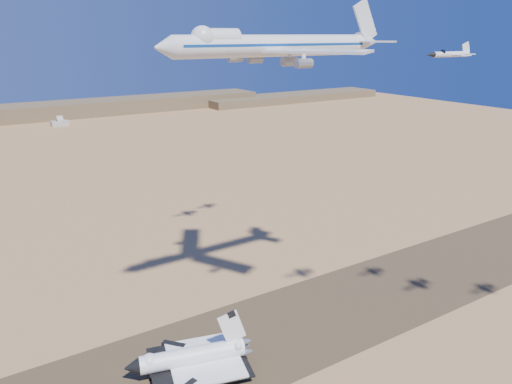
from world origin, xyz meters
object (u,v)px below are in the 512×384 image
carrier_747 (270,46)px  crew_b (227,381)px  chase_jet_e (235,43)px  chase_jet_f (262,41)px  chase_jet_a (450,54)px  shuttle (192,358)px  crew_c (242,372)px  crew_a (221,376)px

carrier_747 → crew_b: size_ratio=43.50×
crew_b → chase_jet_e: size_ratio=0.12×
chase_jet_f → chase_jet_a: bearing=-95.5°
carrier_747 → chase_jet_e: (18.59, 53.01, -0.05)m
shuttle → crew_b: size_ratio=20.99×
crew_c → chase_jet_e: bearing=-71.8°
carrier_747 → chase_jet_e: bearing=70.1°
carrier_747 → chase_jet_e: carrier_747 is taller
crew_a → chase_jet_a: 113.49m
chase_jet_e → chase_jet_f: chase_jet_e is taller
crew_a → chase_jet_a: (56.64, -26.54, 94.69)m
chase_jet_a → crew_a: bearing=159.8°
carrier_747 → chase_jet_f: bearing=58.4°
shuttle → crew_c: shuttle is taller
crew_a → crew_b: size_ratio=0.97×
crew_a → chase_jet_f: chase_jet_f is taller
crew_c → chase_jet_a: size_ratio=0.10×
crew_c → chase_jet_e: chase_jet_e is taller
chase_jet_a → chase_jet_f: 101.13m
crew_a → chase_jet_f: size_ratio=0.13×
carrier_747 → chase_jet_e: size_ratio=5.05×
crew_b → crew_c: bearing=-94.8°
chase_jet_f → chase_jet_e: bearing=-164.5°
chase_jet_e → chase_jet_f: size_ratio=1.15×
chase_jet_f → crew_b: bearing=-130.8°
shuttle → carrier_747: size_ratio=0.48×
shuttle → chase_jet_a: (62.52, -34.21, 90.46)m
chase_jet_a → chase_jet_e: chase_jet_e is taller
shuttle → crew_a: size_ratio=21.62×
carrier_747 → crew_a: bearing=-150.8°
chase_jet_a → chase_jet_f: (6.84, 100.88, 1.94)m
crew_c → chase_jet_f: bearing=-78.9°
chase_jet_a → chase_jet_e: size_ratio=0.97×
crew_a → chase_jet_e: bearing=-55.6°
carrier_747 → shuttle: bearing=-166.5°
crew_c → chase_jet_a: bearing=-158.5°
crew_b → chase_jet_f: size_ratio=0.13×
crew_a → shuttle: bearing=16.0°
crew_a → carrier_747: bearing=-81.7°
carrier_747 → chase_jet_a: bearing=-57.2°
crew_b → chase_jet_a: bearing=-128.2°
carrier_747 → crew_a: 101.80m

